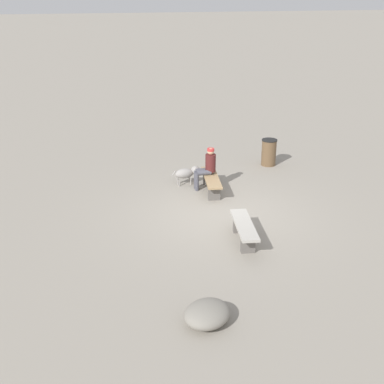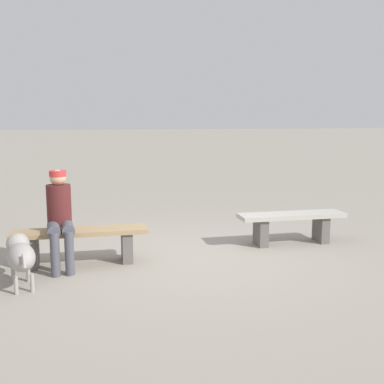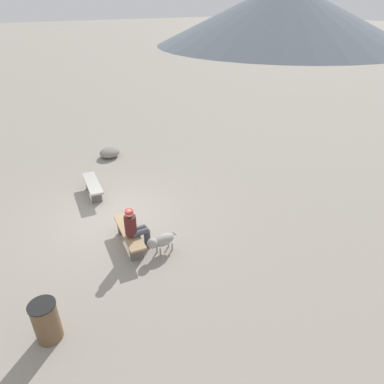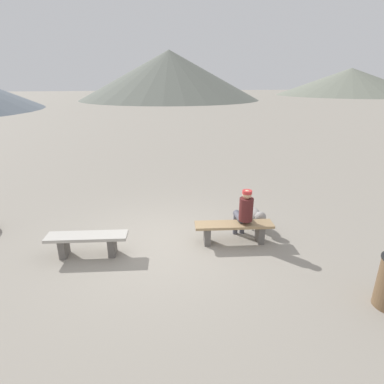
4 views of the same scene
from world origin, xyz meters
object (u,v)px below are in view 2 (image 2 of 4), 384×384
(seated_person, at_px, (60,213))
(bench_right, at_px, (80,240))
(bench_left, at_px, (292,222))
(dog, at_px, (20,254))

(seated_person, bearing_deg, bench_right, -161.75)
(bench_left, distance_m, bench_right, 3.08)
(bench_right, height_order, dog, dog)
(bench_left, distance_m, seated_person, 3.35)
(seated_person, height_order, dog, seated_person)
(seated_person, distance_m, dog, 0.75)
(bench_right, xyz_separation_m, dog, (0.72, 0.54, 0.04))
(bench_left, xyz_separation_m, seated_person, (3.33, -0.02, 0.37))
(bench_left, relative_size, seated_person, 1.35)
(bench_left, distance_m, dog, 3.83)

